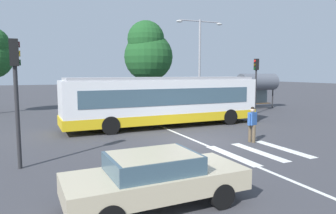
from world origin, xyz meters
TOP-DOWN VIEW (x-y plane):
  - ground_plane at (0.00, 0.00)m, footprint 160.00×160.00m
  - city_transit_bus at (0.11, 4.55)m, footprint 12.45×2.80m
  - pedestrian_crossing_street at (2.26, -1.24)m, footprint 0.56×0.37m
  - foreground_sedan at (-4.60, -6.07)m, footprint 4.55×1.98m
  - parked_car_teal at (-1.53, 13.14)m, footprint 1.99×4.56m
  - parked_car_blue at (1.11, 12.86)m, footprint 2.08×4.60m
  - parked_car_charcoal at (3.86, 13.15)m, footprint 2.23×4.65m
  - traffic_light_near_corner at (-7.81, -1.32)m, footprint 0.33×0.32m
  - traffic_light_far_corner at (9.23, 7.05)m, footprint 0.33×0.32m
  - bus_stop_shelter at (11.89, 10.05)m, footprint 3.86×1.54m
  - twin_arm_street_lamp at (6.72, 11.83)m, footprint 4.70×0.32m
  - background_tree_right at (4.11, 18.39)m, footprint 5.18×5.18m
  - crosswalk_painted_stripes at (-0.04, -2.85)m, footprint 5.90×3.33m
  - lane_center_line at (-0.08, 2.00)m, footprint 0.16×24.00m

SIDE VIEW (x-z plane):
  - ground_plane at x=0.00m, z-range 0.00..0.00m
  - lane_center_line at x=-0.08m, z-range 0.00..0.01m
  - crosswalk_painted_stripes at x=-0.04m, z-range 0.00..0.01m
  - foreground_sedan at x=-4.60m, z-range 0.09..1.44m
  - parked_car_teal at x=-1.53m, z-range 0.09..1.44m
  - parked_car_blue at x=1.11m, z-range 0.09..1.44m
  - parked_car_charcoal at x=3.86m, z-range 0.09..1.44m
  - pedestrian_crossing_street at x=2.26m, z-range 0.11..1.83m
  - city_transit_bus at x=0.11m, z-range 0.06..3.12m
  - bus_stop_shelter at x=11.89m, z-range 0.79..4.04m
  - traffic_light_far_corner at x=9.23m, z-range 0.77..5.22m
  - traffic_light_near_corner at x=-7.81m, z-range 0.78..5.22m
  - twin_arm_street_lamp at x=6.72m, z-range 1.02..9.08m
  - background_tree_right at x=4.11m, z-range 1.16..9.95m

